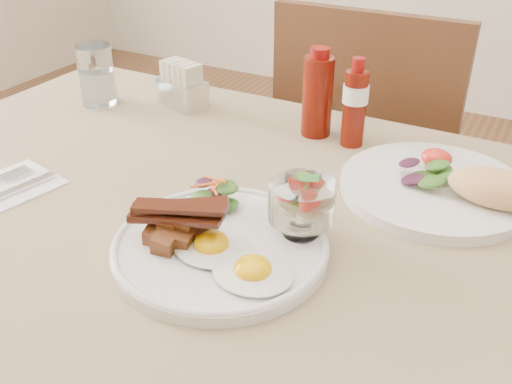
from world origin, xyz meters
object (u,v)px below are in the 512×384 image
object	(u,v)px
main_plate	(220,248)
second_plate	(449,186)
table	(236,266)
sugar_caddy	(182,88)
ketchup_bottle	(318,95)
chair_far	(369,166)
hot_sauce_bottle	(355,104)
water_glass	(97,79)
fruit_cup	(302,201)

from	to	relation	value
main_plate	second_plate	world-z (taller)	second_plate
table	main_plate	bearing A→B (deg)	-71.95
table	sugar_caddy	xyz separation A→B (m)	(-0.30, 0.31, 0.13)
second_plate	ketchup_bottle	bearing A→B (deg)	156.20
chair_far	second_plate	size ratio (longest dim) A/B	3.04
chair_far	hot_sauce_bottle	bearing A→B (deg)	-80.04
chair_far	ketchup_bottle	distance (m)	0.46
chair_far	hot_sauce_bottle	xyz separation A→B (m)	(0.06, -0.36, 0.30)
ketchup_bottle	table	bearing A→B (deg)	-87.97
main_plate	second_plate	distance (m)	0.36
water_glass	ketchup_bottle	bearing A→B (deg)	9.21
main_plate	water_glass	bearing A→B (deg)	146.53
fruit_cup	table	bearing A→B (deg)	173.12
second_plate	ketchup_bottle	xyz separation A→B (m)	(-0.27, 0.12, 0.06)
water_glass	second_plate	bearing A→B (deg)	-3.47
fruit_cup	hot_sauce_bottle	world-z (taller)	hot_sauce_bottle
table	ketchup_bottle	world-z (taller)	ketchup_bottle
second_plate	table	bearing A→B (deg)	-141.90
fruit_cup	water_glass	xyz separation A→B (m)	(-0.57, 0.26, -0.01)
table	ketchup_bottle	distance (m)	0.36
table	water_glass	xyz separation A→B (m)	(-0.47, 0.24, 0.14)
second_plate	ketchup_bottle	world-z (taller)	ketchup_bottle
chair_far	second_plate	xyz separation A→B (m)	(0.26, -0.46, 0.25)
sugar_caddy	water_glass	xyz separation A→B (m)	(-0.16, -0.07, 0.01)
table	main_plate	world-z (taller)	main_plate
chair_far	sugar_caddy	distance (m)	0.54
chair_far	fruit_cup	bearing A→B (deg)	-80.86
table	water_glass	size ratio (longest dim) A/B	10.99
table	water_glass	bearing A→B (deg)	152.40
fruit_cup	second_plate	xyz separation A→B (m)	(0.15, 0.21, -0.05)
table	water_glass	distance (m)	0.54
main_plate	fruit_cup	xyz separation A→B (m)	(0.08, 0.07, 0.06)
fruit_cup	second_plate	size ratio (longest dim) A/B	0.29
table	sugar_caddy	distance (m)	0.45
main_plate	second_plate	xyz separation A→B (m)	(0.23, 0.28, 0.01)
fruit_cup	ketchup_bottle	distance (m)	0.35
second_plate	water_glass	bearing A→B (deg)	176.53
hot_sauce_bottle	main_plate	bearing A→B (deg)	-95.28
table	ketchup_bottle	size ratio (longest dim) A/B	8.23
main_plate	sugar_caddy	bearing A→B (deg)	130.03
chair_far	fruit_cup	distance (m)	0.75
table	water_glass	world-z (taller)	water_glass
chair_far	ketchup_bottle	bearing A→B (deg)	-91.86
chair_far	fruit_cup	size ratio (longest dim) A/B	10.52
chair_far	hot_sauce_bottle	distance (m)	0.47
table	fruit_cup	size ratio (longest dim) A/B	15.05
chair_far	main_plate	bearing A→B (deg)	-87.95
fruit_cup	water_glass	distance (m)	0.63
main_plate	fruit_cup	size ratio (longest dim) A/B	3.17
second_plate	ketchup_bottle	size ratio (longest dim) A/B	1.89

